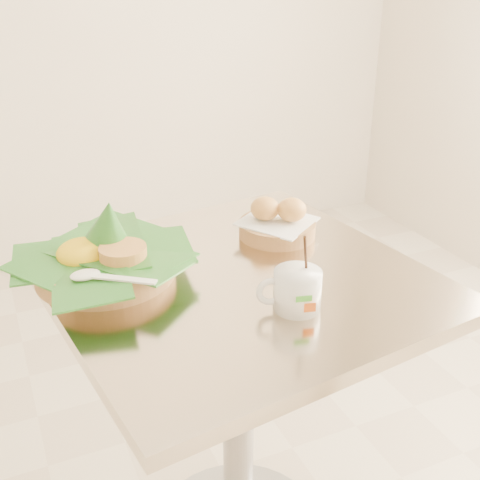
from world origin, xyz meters
name	(u,v)px	position (x,y,z in m)	size (l,w,h in m)	color
cafe_table	(238,366)	(0.18, 0.01, 0.53)	(0.78, 0.78, 0.75)	gray
rice_basket	(104,255)	(-0.06, 0.12, 0.80)	(0.34, 0.34, 0.17)	#AD7D4A
bread_basket	(278,223)	(0.34, 0.15, 0.78)	(0.20, 0.20, 0.09)	#AD7D4A
coffee_mug	(296,289)	(0.22, -0.14, 0.79)	(0.12, 0.09, 0.15)	white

